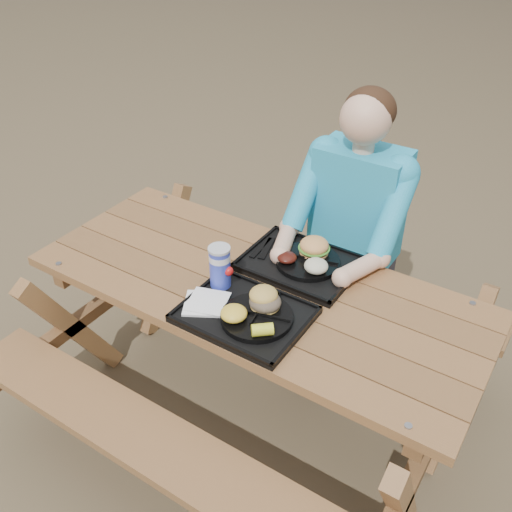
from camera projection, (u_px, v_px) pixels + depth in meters
The scene contains 18 objects.
ground at pixel (256, 410), 2.67m from camera, with size 60.00×60.00×0.00m, color #999999.
picnic_table at pixel (256, 352), 2.45m from camera, with size 1.80×1.49×0.75m, color #999999, non-canonical shape.
tray_near at pixel (245, 315), 2.06m from camera, with size 0.45×0.35×0.02m, color black.
tray_far at pixel (300, 264), 2.32m from camera, with size 0.45×0.35×0.02m, color black.
plate_near at pixel (257, 317), 2.03m from camera, with size 0.26×0.26×0.02m, color black.
plate_far at pixel (308, 261), 2.31m from camera, with size 0.26×0.26×0.02m, color black.
napkin_stack at pixel (204, 303), 2.09m from camera, with size 0.14×0.14×0.02m, color white.
soda_cup at pixel (220, 268), 2.15m from camera, with size 0.08×0.08×0.16m, color #1727AE.
condiment_bbq at pixel (262, 292), 2.13m from camera, with size 0.06×0.06×0.03m, color black.
condiment_mustard at pixel (274, 296), 2.12m from camera, with size 0.05×0.05×0.03m, color yellow.
sandwich at pixel (265, 294), 2.02m from camera, with size 0.11×0.11×0.11m, color gold, non-canonical shape.
mac_cheese at pixel (234, 313), 1.99m from camera, with size 0.10×0.10×0.05m, color yellow.
corn_cob at pixel (262, 330), 1.92m from camera, with size 0.07×0.07×0.04m, color #F2F633, non-canonical shape.
cutlery_far at pixel (267, 248), 2.40m from camera, with size 0.03×0.16×0.01m, color black.
burger at pixel (315, 242), 2.31m from camera, with size 0.12×0.12×0.11m, color #E89B52, non-canonical shape.
baked_beans at pixel (287, 257), 2.28m from camera, with size 0.08×0.08×0.04m, color #43130D.
potato_salad at pixel (316, 266), 2.22m from camera, with size 0.09×0.09×0.05m, color beige.
diner at pixel (352, 249), 2.63m from camera, with size 0.48×0.84×1.28m, color teal, non-canonical shape.
Camera 1 is at (0.96, -1.49, 2.12)m, focal length 40.00 mm.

